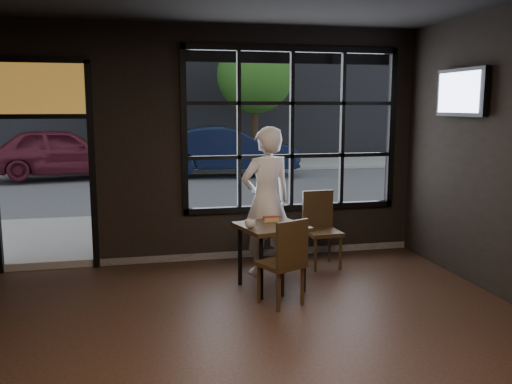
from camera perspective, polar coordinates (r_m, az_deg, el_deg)
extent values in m
cube|color=black|center=(4.47, 1.18, -19.57)|extent=(6.00, 7.00, 0.02)
cube|color=black|center=(7.62, 3.78, 6.55)|extent=(3.06, 0.12, 2.28)
cube|color=orange|center=(7.41, -21.93, 10.11)|extent=(1.20, 0.06, 0.70)
cube|color=#545456|center=(27.91, -10.60, 4.49)|extent=(60.00, 41.00, 0.04)
cube|color=#322313|center=(6.39, 1.63, -6.80)|extent=(0.86, 0.86, 0.77)
cube|color=#322313|center=(5.88, 2.62, -7.28)|extent=(0.55, 0.55, 0.96)
cube|color=#322313|center=(7.25, 7.07, -3.99)|extent=(0.46, 0.46, 1.00)
imported|color=white|center=(6.85, 1.08, -0.96)|extent=(0.78, 0.61, 1.88)
imported|color=silver|center=(6.12, -0.63, -3.37)|extent=(0.14, 0.14, 0.10)
cube|color=black|center=(7.09, 20.84, 9.77)|extent=(0.11, 0.98, 0.57)
imported|color=black|center=(16.50, -3.08, 4.45)|extent=(4.44, 2.03, 1.41)
imported|color=#571725|center=(16.70, -19.79, 4.01)|extent=(4.38, 2.22, 1.43)
cylinder|color=#332114|center=(18.88, -12.67, 5.88)|extent=(0.21, 0.21, 2.31)
sphere|color=#30651D|center=(18.88, -12.87, 11.60)|extent=(2.52, 2.52, 2.52)
cylinder|color=#332114|center=(19.05, -0.10, 6.28)|extent=(0.22, 0.22, 2.41)
sphere|color=#21571F|center=(19.05, -0.11, 12.22)|extent=(2.63, 2.63, 2.63)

